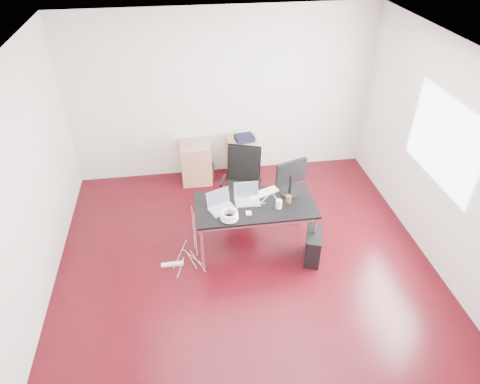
{
  "coord_description": "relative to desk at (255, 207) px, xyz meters",
  "views": [
    {
      "loc": [
        -0.69,
        -4.05,
        4.15
      ],
      "look_at": [
        0.0,
        0.55,
        0.85
      ],
      "focal_mm": 32.0,
      "sensor_mm": 36.0,
      "label": 1
    }
  ],
  "objects": [
    {
      "name": "desk",
      "position": [
        0.0,
        0.0,
        0.0
      ],
      "size": [
        1.6,
        0.8,
        0.73
      ],
      "color": "black",
      "rests_on": "ground"
    },
    {
      "name": "cable_coil",
      "position": [
        -0.38,
        -0.26,
        0.11
      ],
      "size": [
        0.24,
        0.24,
        0.11
      ],
      "rotation": [
        0.0,
        0.0,
        -0.11
      ],
      "color": "white",
      "rests_on": "desk"
    },
    {
      "name": "power_strip",
      "position": [
        -1.16,
        -0.23,
        -0.66
      ],
      "size": [
        0.3,
        0.07,
        0.04
      ],
      "primitive_type": "cube",
      "rotation": [
        0.0,
        0.0,
        0.02
      ],
      "color": "white",
      "rests_on": "ground"
    },
    {
      "name": "office_chair",
      "position": [
        -0.06,
        0.78,
        -0.07
      ],
      "size": [
        0.61,
        0.63,
        1.08
      ],
      "rotation": [
        0.0,
        0.0,
        -0.35
      ],
      "color": "black",
      "rests_on": "ground"
    },
    {
      "name": "filing_cabinet_left",
      "position": [
        -0.69,
        1.82,
        -0.33
      ],
      "size": [
        0.5,
        0.5,
        0.7
      ],
      "primitive_type": "cube",
      "color": "#A46F52",
      "rests_on": "ground"
    },
    {
      "name": "filing_cabinet_right",
      "position": [
        0.12,
        1.82,
        -0.33
      ],
      "size": [
        0.5,
        0.5,
        0.7
      ],
      "primitive_type": "cube",
      "color": "#A46F52",
      "rests_on": "ground"
    },
    {
      "name": "monitor",
      "position": [
        0.52,
        0.18,
        0.34
      ],
      "size": [
        0.44,
        0.26,
        0.51
      ],
      "rotation": [
        0.0,
        0.0,
        0.33
      ],
      "color": "black",
      "rests_on": "desk"
    },
    {
      "name": "laptop_left",
      "position": [
        -0.46,
        -0.02,
        0.11
      ],
      "size": [
        0.4,
        0.36,
        0.23
      ],
      "rotation": [
        0.0,
        0.0,
        0.4
      ],
      "color": "silver",
      "rests_on": "desk"
    },
    {
      "name": "cup_white",
      "position": [
        0.29,
        -0.13,
        0.11
      ],
      "size": [
        0.09,
        0.09,
        0.12
      ],
      "primitive_type": "cylinder",
      "rotation": [
        0.0,
        0.0,
        -0.11
      ],
      "color": "white",
      "rests_on": "desk"
    },
    {
      "name": "keyboard",
      "position": [
        0.15,
        0.22,
        0.06
      ],
      "size": [
        0.46,
        0.29,
        0.02
      ],
      "primitive_type": "cube",
      "rotation": [
        0.0,
        0.0,
        0.38
      ],
      "color": "white",
      "rests_on": "desk"
    },
    {
      "name": "room_shell",
      "position": [
        -0.15,
        -0.41,
        0.73
      ],
      "size": [
        5.0,
        5.0,
        5.0
      ],
      "color": "#35060C",
      "rests_on": "ground"
    },
    {
      "name": "wastebasket",
      "position": [
        -0.5,
        1.84,
        -0.54
      ],
      "size": [
        0.29,
        0.29,
        0.28
      ],
      "primitive_type": "cylinder",
      "rotation": [
        0.0,
        0.0,
        -0.25
      ],
      "color": "black",
      "rests_on": "ground"
    },
    {
      "name": "laptop_right",
      "position": [
        -0.1,
        0.1,
        0.11
      ],
      "size": [
        0.33,
        0.26,
        0.23
      ],
      "rotation": [
        0.0,
        0.0,
        -0.02
      ],
      "color": "silver",
      "rests_on": "desk"
    },
    {
      "name": "speaker",
      "position": [
        -0.7,
        1.74,
        0.11
      ],
      "size": [
        0.1,
        0.09,
        0.18
      ],
      "primitive_type": "cube",
      "rotation": [
        0.0,
        0.0,
        -0.14
      ],
      "color": "#9E9E9E",
      "rests_on": "filing_cabinet_left"
    },
    {
      "name": "power_adapter",
      "position": [
        -0.12,
        -0.2,
        0.07
      ],
      "size": [
        0.07,
        0.07,
        0.03
      ],
      "primitive_type": "cube",
      "rotation": [
        0.0,
        0.0,
        -0.04
      ],
      "color": "white",
      "rests_on": "desk"
    },
    {
      "name": "cup_brown",
      "position": [
        0.45,
        -0.02,
        0.1
      ],
      "size": [
        0.09,
        0.09,
        0.1
      ],
      "primitive_type": "cylinder",
      "rotation": [
        0.0,
        0.0,
        -0.26
      ],
      "color": "brown",
      "rests_on": "desk"
    },
    {
      "name": "navy_garment",
      "position": [
        0.14,
        1.82,
        0.07
      ],
      "size": [
        0.34,
        0.29,
        0.09
      ],
      "primitive_type": "cube",
      "rotation": [
        0.0,
        0.0,
        0.18
      ],
      "color": "black",
      "rests_on": "filing_cabinet_right"
    },
    {
      "name": "pc_tower",
      "position": [
        0.74,
        -0.38,
        -0.46
      ],
      "size": [
        0.34,
        0.49,
        0.44
      ],
      "primitive_type": "cube",
      "rotation": [
        0.0,
        0.0,
        -0.33
      ],
      "color": "black",
      "rests_on": "ground"
    }
  ]
}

